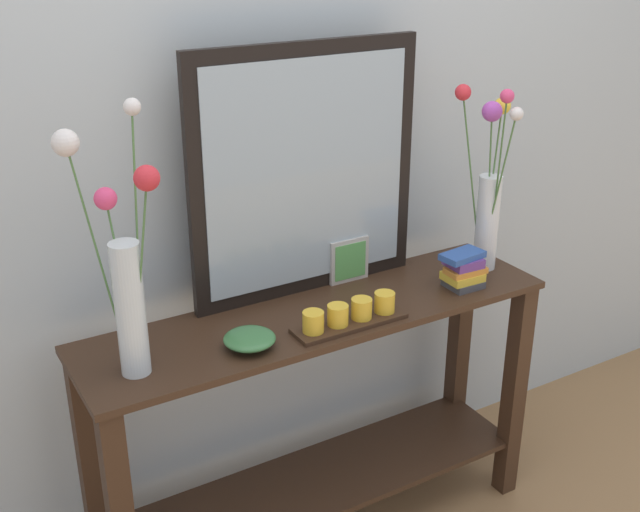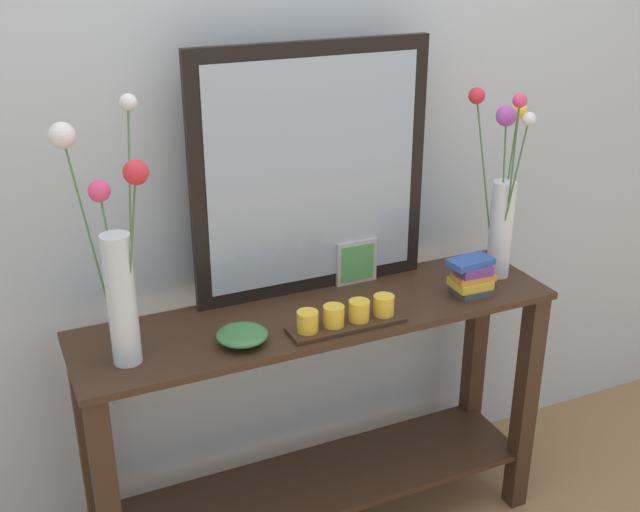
# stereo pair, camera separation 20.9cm
# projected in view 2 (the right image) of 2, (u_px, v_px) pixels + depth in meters

# --- Properties ---
(wall_back) EXTENTS (6.40, 0.08, 2.70)m
(wall_back) POSITION_uv_depth(u_px,v_px,m) (276.00, 79.00, 2.18)
(wall_back) COLOR #B2BCC1
(wall_back) RESTS_ON ground
(console_table) EXTENTS (1.34, 0.35, 0.77)m
(console_table) POSITION_uv_depth(u_px,v_px,m) (320.00, 406.00, 2.28)
(console_table) COLOR #382316
(console_table) RESTS_ON ground
(mirror_leaning) EXTENTS (0.69, 0.03, 0.70)m
(mirror_leaning) POSITION_uv_depth(u_px,v_px,m) (312.00, 172.00, 2.16)
(mirror_leaning) COLOR black
(mirror_leaning) RESTS_ON console_table
(tall_vase_left) EXTENTS (0.20, 0.20, 0.63)m
(tall_vase_left) POSITION_uv_depth(u_px,v_px,m) (116.00, 262.00, 1.83)
(tall_vase_left) COLOR silver
(tall_vase_left) RESTS_ON console_table
(vase_right) EXTENTS (0.17, 0.19, 0.56)m
(vase_right) POSITION_uv_depth(u_px,v_px,m) (502.00, 198.00, 2.28)
(vase_right) COLOR silver
(vase_right) RESTS_ON console_table
(candle_tray) EXTENTS (0.32, 0.09, 0.07)m
(candle_tray) POSITION_uv_depth(u_px,v_px,m) (346.00, 317.00, 2.07)
(candle_tray) COLOR #382316
(candle_tray) RESTS_ON console_table
(picture_frame_small) EXTENTS (0.13, 0.01, 0.13)m
(picture_frame_small) POSITION_uv_depth(u_px,v_px,m) (357.00, 262.00, 2.30)
(picture_frame_small) COLOR #B7B2AD
(picture_frame_small) RESTS_ON console_table
(decorative_bowl) EXTENTS (0.13, 0.13, 0.04)m
(decorative_bowl) POSITION_uv_depth(u_px,v_px,m) (242.00, 335.00, 1.99)
(decorative_bowl) COLOR #38703D
(decorative_bowl) RESTS_ON console_table
(book_stack) EXTENTS (0.13, 0.10, 0.11)m
(book_stack) POSITION_uv_depth(u_px,v_px,m) (471.00, 276.00, 2.24)
(book_stack) COLOR #424247
(book_stack) RESTS_ON console_table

